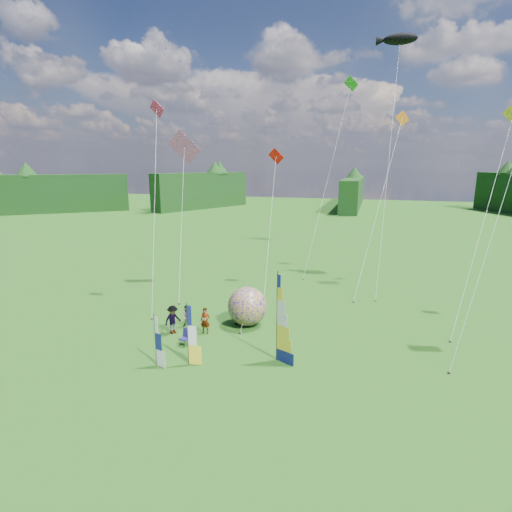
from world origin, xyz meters
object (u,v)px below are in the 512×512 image
(side_banner_left, at_px, (188,335))
(bol_inflatable, at_px, (247,306))
(spectator_a, at_px, (205,321))
(spectator_c, at_px, (173,320))
(side_banner_far, at_px, (155,341))
(spectator_b, at_px, (187,316))
(camp_chair, at_px, (185,337))
(spectator_d, at_px, (238,313))
(feather_banner_main, at_px, (277,318))
(kite_whale, at_px, (390,148))

(side_banner_left, bearing_deg, bol_inflatable, 70.35)
(spectator_a, height_order, spectator_c, spectator_c)
(side_banner_far, height_order, bol_inflatable, side_banner_far)
(spectator_c, bearing_deg, spectator_b, 9.08)
(spectator_a, bearing_deg, bol_inflatable, 39.36)
(camp_chair, bearing_deg, spectator_d, 70.37)
(feather_banner_main, relative_size, kite_whale, 0.21)
(feather_banner_main, height_order, bol_inflatable, feather_banner_main)
(feather_banner_main, height_order, side_banner_far, feather_banner_main)
(side_banner_left, height_order, spectator_d, side_banner_left)
(side_banner_far, xyz_separation_m, spectator_d, (2.38, 6.57, -0.60))
(feather_banner_main, bearing_deg, bol_inflatable, 150.49)
(spectator_c, height_order, kite_whale, kite_whale)
(feather_banner_main, xyz_separation_m, kite_whale, (5.66, 17.77, 9.48))
(bol_inflatable, distance_m, spectator_d, 0.81)
(side_banner_left, relative_size, camp_chair, 3.38)
(spectator_a, distance_m, kite_whale, 22.01)
(side_banner_far, distance_m, spectator_d, 7.01)
(bol_inflatable, distance_m, kite_whale, 19.26)
(side_banner_far, bearing_deg, spectator_d, 86.00)
(feather_banner_main, xyz_separation_m, spectator_c, (-7.20, 1.59, -1.54))
(side_banner_far, distance_m, kite_whale, 25.63)
(spectator_b, height_order, spectator_c, spectator_c)
(feather_banner_main, xyz_separation_m, spectator_b, (-6.78, 2.79, -1.71))
(spectator_d, bearing_deg, spectator_b, 28.69)
(side_banner_left, distance_m, spectator_c, 4.44)
(spectator_a, xyz_separation_m, kite_whale, (10.88, 15.59, 11.10))
(spectator_c, bearing_deg, spectator_d, -25.82)
(spectator_c, bearing_deg, spectator_a, -44.96)
(spectator_b, bearing_deg, bol_inflatable, 16.04)
(bol_inflatable, relative_size, spectator_b, 1.74)
(spectator_a, bearing_deg, kite_whale, 50.26)
(kite_whale, bearing_deg, spectator_c, -148.92)
(spectator_c, relative_size, camp_chair, 1.87)
(feather_banner_main, bearing_deg, side_banner_left, -132.74)
(spectator_a, relative_size, spectator_d, 1.03)
(spectator_b, bearing_deg, camp_chair, -72.99)
(spectator_b, bearing_deg, spectator_c, -115.03)
(spectator_b, height_order, spectator_d, spectator_d)
(bol_inflatable, height_order, spectator_d, bol_inflatable)
(spectator_b, xyz_separation_m, kite_whale, (12.44, 14.98, 11.19))
(side_banner_far, height_order, spectator_c, side_banner_far)
(side_banner_far, distance_m, spectator_c, 4.22)
(side_banner_left, relative_size, spectator_a, 1.98)
(camp_chair, relative_size, kite_whale, 0.04)
(bol_inflatable, bearing_deg, spectator_b, -158.09)
(side_banner_far, height_order, kite_whale, kite_whale)
(side_banner_left, relative_size, spectator_c, 1.81)
(feather_banner_main, distance_m, bol_inflatable, 5.39)
(side_banner_left, xyz_separation_m, spectator_c, (-2.73, 3.42, -0.76))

